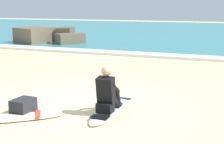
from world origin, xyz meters
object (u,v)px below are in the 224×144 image
surfer_seated (107,94)px  beach_bag (23,106)px  surfboard_spare_near (3,118)px  surfboard_main (112,108)px

surfer_seated → beach_bag: 1.76m
surfer_seated → beach_bag: surfer_seated is taller
surfboard_spare_near → surfer_seated: bearing=30.6°
surfer_seated → beach_bag: bearing=-158.9°
surfboard_main → surfer_seated: 0.51m
surfboard_main → surfboard_spare_near: 2.25m
surfboard_spare_near → surfboard_main: bearing=37.8°
surfer_seated → surfboard_spare_near: 2.12m
surfboard_spare_near → beach_bag: 0.48m
surfboard_main → surfboard_spare_near: size_ratio=1.01×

